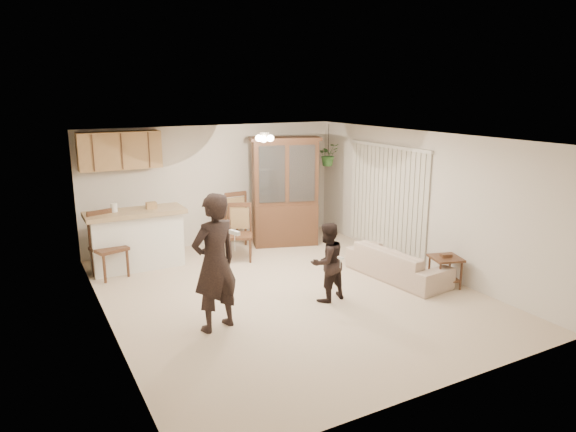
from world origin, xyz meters
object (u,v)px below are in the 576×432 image
chair_hutch_left (240,244)px  chair_hutch_right (232,229)px  sofa (398,258)px  china_hutch (285,192)px  adult (215,266)px  chair_bar (110,259)px  side_table (445,271)px  child (327,259)px

chair_hutch_left → chair_hutch_right: chair_hutch_right is taller
sofa → chair_hutch_right: bearing=21.9°
chair_hutch_left → chair_hutch_right: bearing=100.8°
sofa → china_hutch: 2.94m
sofa → adult: bearing=89.6°
sofa → chair_bar: 5.02m
chair_bar → adult: bearing=-88.8°
adult → side_table: (3.89, -0.34, -0.63)m
sofa → adult: 3.53m
side_table → chair_bar: size_ratio=0.50×
adult → child: adult is taller
adult → chair_bar: adult is taller
adult → child: size_ratio=1.33×
china_hutch → chair_hutch_left: 1.59m
china_hutch → chair_hutch_right: bearing=170.3°
side_table → chair_bar: bearing=146.9°
child → chair_bar: (-2.77, 2.67, -0.35)m
sofa → child: size_ratio=1.39×
china_hutch → chair_bar: china_hutch is taller
china_hutch → side_table: 3.74m
side_table → chair_hutch_left: bearing=129.8°
child → chair_hutch_right: 3.53m
china_hutch → chair_hutch_right: china_hutch is taller
adult → chair_bar: 2.99m
chair_hutch_left → chair_hutch_right: (0.27, 1.05, 0.02)m
adult → chair_hutch_right: bearing=-131.2°
side_table → chair_hutch_left: 3.80m
adult → side_table: adult is taller
adult → sofa: bearing=170.1°
adult → child: bearing=167.8°
chair_hutch_left → adult: bearing=-94.4°
china_hutch → chair_bar: 3.73m
sofa → chair_hutch_left: (-2.02, 2.22, -0.06)m
sofa → china_hutch: (-0.75, 2.75, 0.75)m
china_hutch → chair_bar: size_ratio=1.94×
chair_hutch_left → china_hutch: bearing=47.6°
chair_hutch_right → adult: bearing=62.6°
chair_bar → child: bearing=-60.9°
chair_bar → chair_hutch_left: 2.38m
china_hutch → chair_hutch_right: 1.38m
adult → chair_bar: size_ratio=1.54×
side_table → chair_hutch_right: (-2.17, 3.97, 0.06)m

